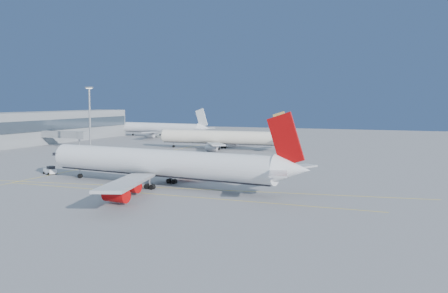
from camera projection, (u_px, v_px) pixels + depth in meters
The scene contains 9 objects.
ground at pixel (180, 184), 123.21m from camera, with size 500.00×500.00×0.00m, color slate.
terminal at pixel (47, 127), 243.38m from camera, with size 18.40×110.00×15.00m.
jet_bridge at pixel (66, 135), 223.55m from camera, with size 23.60×3.60×6.90m.
taxiway_lines at pixel (142, 177), 134.48m from camera, with size 118.86×140.00×0.02m.
airliner_virgin at pixel (163, 164), 119.10m from camera, with size 74.22×66.23×18.31m.
airliner_etihad at pixel (221, 137), 210.00m from camera, with size 62.16×57.50×16.24m.
airliner_third at pixel (163, 128), 279.55m from camera, with size 60.79×55.65×16.31m.
pushback_tug at pixel (50, 170), 138.95m from camera, with size 4.72×3.91×2.38m.
light_mast at pixel (90, 114), 193.73m from camera, with size 2.23×2.23×25.80m.
Camera 1 is at (55.03, -109.21, 20.68)m, focal length 40.00 mm.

